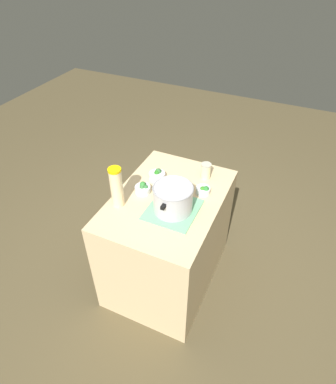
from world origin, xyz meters
name	(u,v)px	position (x,y,z in m)	size (l,w,h in m)	color
ground_plane	(168,273)	(0.00, 0.00, 0.00)	(8.00, 8.00, 0.00)	brown
counter_slab	(168,239)	(0.00, 0.00, 0.43)	(1.03, 0.74, 0.87)	#D1B484
dish_cloth	(173,209)	(0.11, 0.08, 0.87)	(0.35, 0.33, 0.01)	#6FB785
cooking_pot	(173,198)	(0.11, 0.08, 0.97)	(0.34, 0.27, 0.19)	#B7B7BC
lemonade_pitcher	(117,187)	(0.21, -0.28, 1.02)	(0.09, 0.09, 0.30)	beige
mason_jar	(206,171)	(-0.33, 0.16, 0.93)	(0.08, 0.08, 0.12)	beige
broccoli_bowl_front	(203,190)	(-0.15, 0.21, 0.89)	(0.10, 0.10, 0.07)	silver
broccoli_bowl_center	(157,175)	(-0.18, -0.17, 0.89)	(0.12, 0.12, 0.07)	silver
broccoli_bowl_back	(143,189)	(0.02, -0.19, 0.90)	(0.11, 0.11, 0.08)	silver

